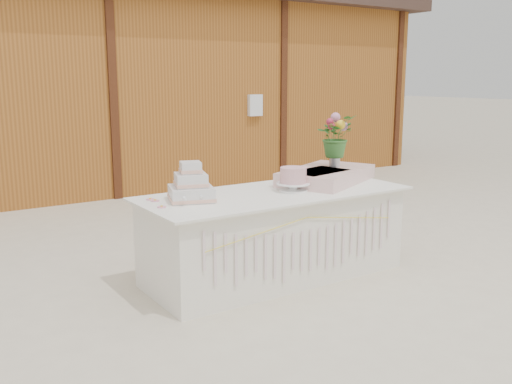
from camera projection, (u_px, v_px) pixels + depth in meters
ground at (274, 276)px, 5.13m from camera, size 80.00×80.00×0.00m
barn at (71, 82)px, 9.70m from camera, size 12.60×4.60×3.30m
cake_table at (275, 234)px, 5.05m from camera, size 2.40×1.00×0.77m
wedding_cake at (191, 187)px, 4.62m from camera, size 0.45×0.45×0.32m
pink_cake_stand at (293, 178)px, 4.99m from camera, size 0.30×0.30×0.21m
satin_runner at (327, 175)px, 5.44m from camera, size 1.18×0.98×0.13m
flower_vase at (335, 159)px, 5.54m from camera, size 0.10×0.10×0.14m
bouquet at (335, 131)px, 5.49m from camera, size 0.43×0.40×0.41m
loose_flowers at (160, 202)px, 4.55m from camera, size 0.23×0.36×0.02m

